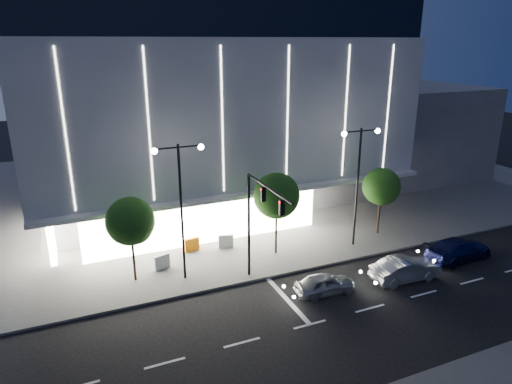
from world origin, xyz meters
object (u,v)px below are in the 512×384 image
at_px(street_lamp_east, 358,170).
at_px(tree_left, 131,224).
at_px(tree_right, 381,189).
at_px(car_second, 405,269).
at_px(barrier_b, 162,262).
at_px(car_lead, 325,284).
at_px(barrier_c, 192,245).
at_px(car_third, 458,249).
at_px(barrier_d, 226,241).
at_px(tree_mid, 277,198).
at_px(traffic_mast, 258,212).
at_px(street_lamp_west, 181,193).

distance_m(street_lamp_east, tree_left, 16.12).
bearing_deg(tree_right, car_second, -113.79).
xyz_separation_m(tree_left, barrier_b, (1.88, 0.84, -3.38)).
height_order(car_lead, barrier_c, car_lead).
distance_m(street_lamp_east, car_second, 7.66).
distance_m(tree_left, car_third, 22.50).
relative_size(street_lamp_east, tree_right, 1.63).
distance_m(street_lamp_east, barrier_c, 13.19).
distance_m(car_lead, barrier_d, 8.99).
distance_m(car_third, barrier_b, 20.71).
bearing_deg(barrier_d, tree_mid, -21.63).
distance_m(traffic_mast, car_third, 15.28).
bearing_deg(barrier_c, street_lamp_west, -119.53).
distance_m(tree_right, car_lead, 10.97).
distance_m(car_third, barrier_d, 16.61).
bearing_deg(traffic_mast, car_lead, -34.30).
bearing_deg(barrier_d, street_lamp_west, -125.85).
height_order(street_lamp_east, barrier_d, street_lamp_east).
relative_size(car_lead, car_second, 0.82).
xyz_separation_m(street_lamp_east, tree_right, (3.03, 1.02, -2.07)).
relative_size(tree_left, barrier_d, 5.20).
relative_size(car_second, barrier_b, 4.23).
relative_size(car_third, barrier_d, 4.82).
bearing_deg(street_lamp_east, car_second, -89.03).
height_order(car_third, barrier_c, car_third).
bearing_deg(street_lamp_west, tree_left, 161.06).
distance_m(tree_mid, barrier_d, 5.28).
height_order(traffic_mast, barrier_b, traffic_mast).
xyz_separation_m(street_lamp_west, car_third, (18.53, -4.76, -5.19)).
height_order(barrier_c, barrier_d, same).
height_order(street_lamp_west, tree_right, street_lamp_west).
xyz_separation_m(tree_mid, barrier_d, (-3.05, 2.25, -3.68)).
distance_m(street_lamp_west, car_lead, 10.44).
bearing_deg(car_third, tree_right, 18.96).
bearing_deg(barrier_c, barrier_b, -152.26).
distance_m(car_lead, barrier_b, 10.97).
xyz_separation_m(traffic_mast, tree_mid, (3.03, 3.68, -0.69)).
height_order(traffic_mast, street_lamp_west, street_lamp_west).
bearing_deg(car_second, barrier_d, 47.96).
bearing_deg(barrier_d, barrier_c, -174.71).
distance_m(street_lamp_west, tree_right, 16.19).
relative_size(tree_mid, car_lead, 1.61).
bearing_deg(traffic_mast, barrier_b, 138.41).
xyz_separation_m(traffic_mast, barrier_d, (-0.02, 5.93, -4.38)).
bearing_deg(barrier_c, traffic_mast, -75.86).
distance_m(tree_right, car_second, 7.91).
bearing_deg(traffic_mast, tree_right, 17.02).
bearing_deg(car_third, tree_left, 70.50).
bearing_deg(car_third, street_lamp_west, 71.14).
distance_m(tree_right, barrier_c, 15.12).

